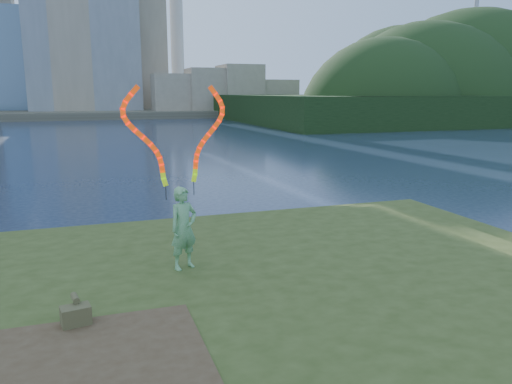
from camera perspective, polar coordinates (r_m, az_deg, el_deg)
name	(u,v)px	position (r m, az deg, el deg)	size (l,w,h in m)	color
ground	(199,305)	(11.02, -6.51, -12.71)	(320.00, 320.00, 0.00)	#17233B
grassy_knoll	(228,340)	(8.86, -3.22, -16.51)	(20.00, 18.00, 0.80)	#354318
dirt_patch	(91,364)	(7.60, -18.30, -18.14)	(3.20, 3.00, 0.02)	#47331E
far_shore	(95,112)	(104.95, -17.91, 8.70)	(320.00, 40.00, 1.20)	#484435
wooded_hill	(465,118)	(93.23, 22.80, 7.83)	(78.00, 50.00, 63.00)	black
woman_with_ribbons	(182,204)	(10.49, -8.42, -1.35)	(1.92, 0.90, 4.13)	#187B1E
canvas_bag	(76,314)	(8.73, -19.90, -13.03)	(0.50, 0.56, 0.43)	#4B4826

